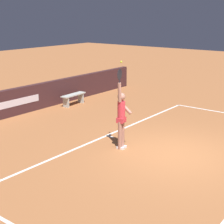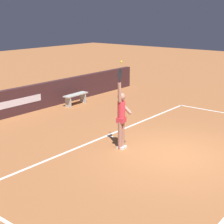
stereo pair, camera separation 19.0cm
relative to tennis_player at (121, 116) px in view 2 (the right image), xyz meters
The scene contains 6 objects.
ground_plane 2.01m from the tennis_player, 67.84° to the right, with size 60.00×60.00×0.00m, color #A46337.
court_lines 1.92m from the tennis_player, 66.37° to the right, with size 10.81×5.27×0.00m.
back_wall 5.76m from the tennis_player, 83.59° to the left, with size 15.02×0.25×1.13m.
tennis_player is the anchor object (origin of this frame).
tennis_ball 1.64m from the tennis_player, 48.99° to the left, with size 0.07×0.07×0.07m.
courtside_bench_near 5.84m from the tennis_player, 58.42° to the left, with size 1.38×0.43×0.52m.
Camera 2 is at (-8.93, -4.69, 4.08)m, focal length 56.73 mm.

